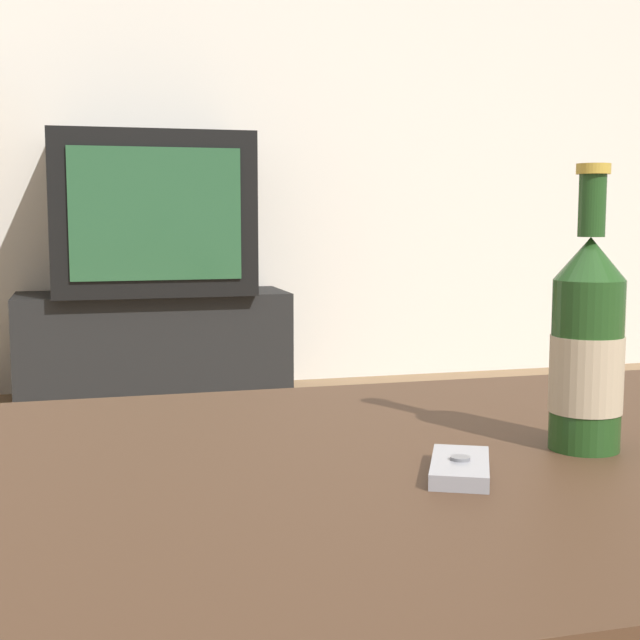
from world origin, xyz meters
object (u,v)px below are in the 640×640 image
at_px(tv_stand, 154,346).
at_px(cell_phone, 460,467).
at_px(beer_bottle, 587,347).
at_px(television, 151,214).

height_order(tv_stand, cell_phone, cell_phone).
xyz_separation_m(tv_stand, cell_phone, (0.05, -2.82, 0.29)).
distance_m(tv_stand, beer_bottle, 2.80).
xyz_separation_m(tv_stand, television, (0.00, -0.00, 0.52)).
relative_size(television, beer_bottle, 2.69).
bearing_deg(beer_bottle, television, 94.23).
height_order(tv_stand, television, television).
bearing_deg(tv_stand, cell_phone, -89.00).
xyz_separation_m(television, cell_phone, (0.05, -2.82, -0.22)).
height_order(television, cell_phone, television).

